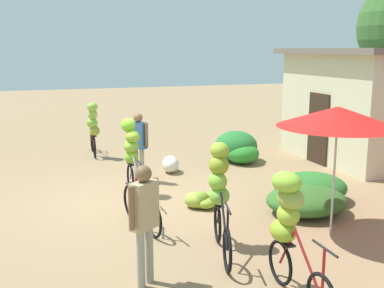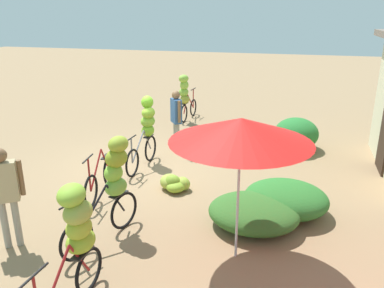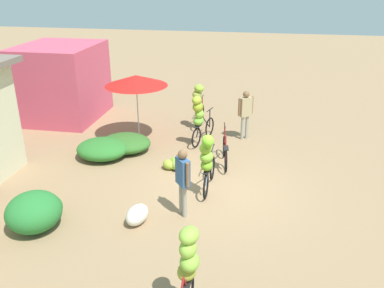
% 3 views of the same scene
% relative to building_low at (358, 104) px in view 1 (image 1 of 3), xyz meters
% --- Properties ---
extents(ground_plane, '(60.00, 60.00, 0.00)m').
position_rel_building_low_xyz_m(ground_plane, '(1.50, -7.05, -1.64)').
color(ground_plane, '#967654').
extents(building_low, '(4.58, 3.10, 3.24)m').
position_rel_building_low_xyz_m(building_low, '(0.00, 0.00, 0.00)').
color(building_low, beige).
rests_on(building_low, ground).
extents(hedge_bush_front_left, '(1.27, 1.23, 0.88)m').
position_rel_building_low_xyz_m(hedge_bush_front_left, '(-1.08, -3.35, -1.20)').
color(hedge_bush_front_left, '#287731').
rests_on(hedge_bush_front_left, ground).
extents(hedge_bush_front_right, '(1.00, 0.95, 0.58)m').
position_rel_building_low_xyz_m(hedge_bush_front_right, '(-0.72, -3.32, -1.35)').
color(hedge_bush_front_right, '#2C872A').
rests_on(hedge_bush_front_right, ground).
extents(hedge_bush_mid, '(1.42, 1.59, 0.60)m').
position_rel_building_low_xyz_m(hedge_bush_mid, '(2.83, -3.41, -1.34)').
color(hedge_bush_mid, '#2D732B').
rests_on(hedge_bush_mid, ground).
extents(hedge_bush_by_door, '(1.42, 1.63, 0.53)m').
position_rel_building_low_xyz_m(hedge_bush_by_door, '(3.49, -3.94, -1.38)').
color(hedge_bush_by_door, '#336827').
rests_on(hedge_bush_by_door, ground).
extents(market_umbrella, '(2.07, 2.07, 2.26)m').
position_rel_building_low_xyz_m(market_umbrella, '(4.49, -4.08, 0.44)').
color(market_umbrella, beige).
rests_on(market_umbrella, ground).
extents(bicycle_leftmost, '(1.62, 0.43, 1.67)m').
position_rel_building_low_xyz_m(bicycle_leftmost, '(-2.98, -7.21, -0.67)').
color(bicycle_leftmost, black).
rests_on(bicycle_leftmost, ground).
extents(bicycle_near_pile, '(1.75, 0.43, 1.72)m').
position_rel_building_low_xyz_m(bicycle_near_pile, '(1.20, -6.93, -0.65)').
color(bicycle_near_pile, black).
rests_on(bicycle_near_pile, ground).
extents(bicycle_center_loaded, '(1.73, 0.33, 1.04)m').
position_rel_building_low_xyz_m(bicycle_center_loaded, '(3.11, -7.19, -1.28)').
color(bicycle_center_loaded, black).
rests_on(bicycle_center_loaded, ground).
extents(bicycle_by_shop, '(1.72, 0.59, 1.73)m').
position_rel_building_low_xyz_m(bicycle_by_shop, '(4.40, -6.20, -0.64)').
color(bicycle_by_shop, black).
rests_on(bicycle_by_shop, ground).
extents(bicycle_rightmost, '(1.64, 0.47, 1.65)m').
position_rel_building_low_xyz_m(bicycle_rightmost, '(6.02, -5.89, -0.65)').
color(bicycle_rightmost, black).
rests_on(bicycle_rightmost, ground).
extents(banana_pile_on_ground, '(0.65, 0.82, 0.36)m').
position_rel_building_low_xyz_m(banana_pile_on_ground, '(2.47, -5.78, -1.49)').
color(banana_pile_on_ground, '#8BAF2F').
rests_on(banana_pile_on_ground, ground).
extents(produce_sack, '(0.78, 0.59, 0.44)m').
position_rel_building_low_xyz_m(produce_sack, '(-0.45, -5.55, -1.42)').
color(produce_sack, silver).
rests_on(produce_sack, ground).
extents(person_vendor, '(0.40, 0.49, 1.70)m').
position_rel_building_low_xyz_m(person_vendor, '(5.21, -7.64, -0.59)').
color(person_vendor, gray).
rests_on(person_vendor, ground).
extents(person_bystander, '(0.48, 0.40, 1.70)m').
position_rel_building_low_xyz_m(person_bystander, '(0.08, -6.52, -0.60)').
color(person_bystander, gray).
rests_on(person_bystander, ground).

